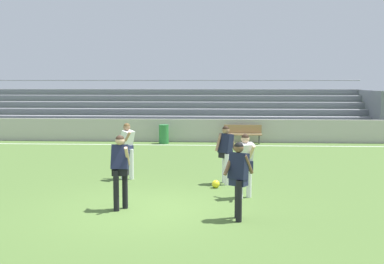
{
  "coord_description": "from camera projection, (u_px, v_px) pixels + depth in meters",
  "views": [
    {
      "loc": [
        1.78,
        -11.14,
        2.91
      ],
      "look_at": [
        0.79,
        4.24,
        1.38
      ],
      "focal_mm": 46.54,
      "sensor_mm": 36.0,
      "label": 1
    }
  ],
  "objects": [
    {
      "name": "ground_plane",
      "position": [
        146.0,
        209.0,
        11.46
      ],
      "size": [
        160.0,
        160.0,
        0.0
      ],
      "primitive_type": "plane",
      "color": "#4C6B30"
    },
    {
      "name": "field_line_sideline",
      "position": [
        186.0,
        145.0,
        23.27
      ],
      "size": [
        44.0,
        0.12,
        0.01
      ],
      "primitive_type": "cube",
      "color": "white",
      "rests_on": "ground"
    },
    {
      "name": "sideline_wall",
      "position": [
        188.0,
        130.0,
        24.56
      ],
      "size": [
        48.0,
        0.16,
        1.13
      ],
      "primitive_type": "cube",
      "color": "#BCB7AD",
      "rests_on": "ground"
    },
    {
      "name": "bleacher_stand",
      "position": [
        152.0,
        111.0,
        27.72
      ],
      "size": [
        23.95,
        4.81,
        3.09
      ],
      "color": "#B2B2B7",
      "rests_on": "ground"
    },
    {
      "name": "bench_far_right",
      "position": [
        243.0,
        132.0,
        23.78
      ],
      "size": [
        1.8,
        0.4,
        0.9
      ],
      "color": "#99754C",
      "rests_on": "ground"
    },
    {
      "name": "trash_bin",
      "position": [
        164.0,
        134.0,
        23.84
      ],
      "size": [
        0.47,
        0.47,
        0.91
      ],
      "primitive_type": "cylinder",
      "color": "#2D7F3D",
      "rests_on": "ground"
    },
    {
      "name": "player_dark_wide_right",
      "position": [
        226.0,
        149.0,
        14.28
      ],
      "size": [
        0.64,
        0.47,
        1.68
      ],
      "color": "white",
      "rests_on": "ground"
    },
    {
      "name": "player_white_dropping_back",
      "position": [
        245.0,
        160.0,
        12.52
      ],
      "size": [
        0.5,
        0.67,
        1.63
      ],
      "color": "white",
      "rests_on": "ground"
    },
    {
      "name": "player_dark_challenging",
      "position": [
        120.0,
        165.0,
        11.35
      ],
      "size": [
        0.44,
        0.54,
        1.73
      ],
      "color": "black",
      "rests_on": "ground"
    },
    {
      "name": "player_dark_overlapping",
      "position": [
        238.0,
        174.0,
        10.51
      ],
      "size": [
        0.67,
        0.45,
        1.67
      ],
      "color": "black",
      "rests_on": "ground"
    },
    {
      "name": "player_white_pressing_high",
      "position": [
        127.0,
        146.0,
        14.98
      ],
      "size": [
        0.49,
        0.62,
        1.7
      ],
      "color": "white",
      "rests_on": "ground"
    },
    {
      "name": "soccer_ball",
      "position": [
        216.0,
        184.0,
        13.8
      ],
      "size": [
        0.22,
        0.22,
        0.22
      ],
      "primitive_type": "sphere",
      "color": "yellow",
      "rests_on": "ground"
    }
  ]
}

